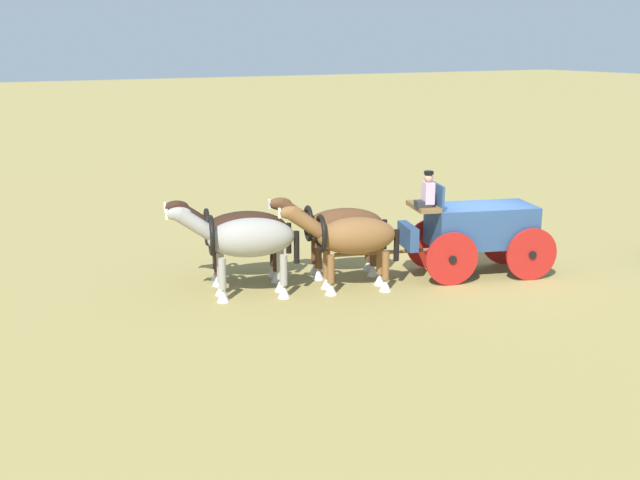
# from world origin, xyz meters

# --- Properties ---
(ground_plane) EXTENTS (220.00, 220.00, 0.00)m
(ground_plane) POSITION_xyz_m (0.00, 0.00, 0.00)
(ground_plane) COLOR #9E8C4C
(show_wagon) EXTENTS (5.75, 2.62, 2.88)m
(show_wagon) POSITION_xyz_m (0.13, -0.04, 1.27)
(show_wagon) COLOR #2D4C7A
(show_wagon) RESTS_ON ground
(draft_horse_rear_near) EXTENTS (2.97, 1.46, 2.21)m
(draft_horse_rear_near) POSITION_xyz_m (3.74, -0.45, 1.34)
(draft_horse_rear_near) COLOR brown
(draft_horse_rear_near) RESTS_ON ground
(draft_horse_rear_off) EXTENTS (3.09, 1.49, 2.17)m
(draft_horse_rear_off) POSITION_xyz_m (3.36, -1.70, 1.31)
(draft_horse_rear_off) COLOR brown
(draft_horse_rear_off) RESTS_ON ground
(draft_horse_lead_near) EXTENTS (3.08, 1.52, 2.30)m
(draft_horse_lead_near) POSITION_xyz_m (6.22, -1.20, 1.42)
(draft_horse_lead_near) COLOR #9E998E
(draft_horse_lead_near) RESTS_ON ground
(draft_horse_lead_off) EXTENTS (3.12, 1.52, 2.20)m
(draft_horse_lead_off) POSITION_xyz_m (5.85, -2.45, 1.34)
(draft_horse_lead_off) COLOR #331E14
(draft_horse_lead_off) RESTS_ON ground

